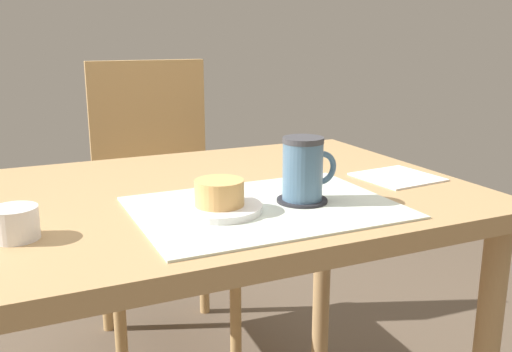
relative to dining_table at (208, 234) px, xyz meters
The scene contains 9 objects.
dining_table is the anchor object (origin of this frame).
wooden_chair 0.76m from the dining_table, 82.86° to the left, with size 0.44×0.44×0.93m.
placemat 0.19m from the dining_table, 71.43° to the right, with size 0.45×0.33×0.00m, color silver.
pastry_plate 0.18m from the dining_table, 101.94° to the right, with size 0.15×0.15×0.01m, color white.
pastry 0.20m from the dining_table, 101.94° to the right, with size 0.08×0.08×0.04m, color #E0A860.
coffee_coaster 0.22m from the dining_table, 51.53° to the right, with size 0.09×0.09×0.01m, color #232328.
coffee_mug 0.26m from the dining_table, 50.95° to the right, with size 0.11×0.07×0.11m.
paper_napkin 0.42m from the dining_table, 11.20° to the right, with size 0.15×0.15×0.00m, color white.
sugar_bowl 0.40m from the dining_table, 158.86° to the right, with size 0.07×0.07×0.05m, color white.
Camera 1 is at (-0.36, -1.02, 1.02)m, focal length 40.00 mm.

